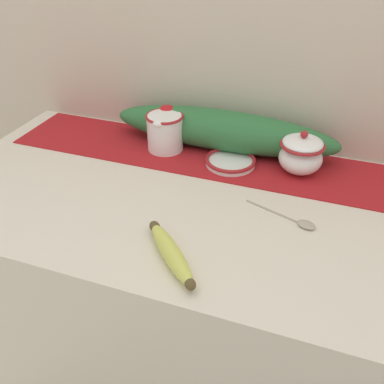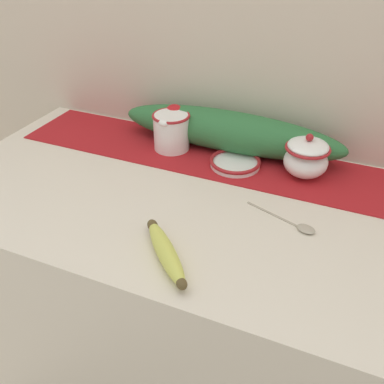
% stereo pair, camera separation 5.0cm
% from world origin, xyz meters
% --- Properties ---
extents(countertop, '(1.34, 0.68, 0.89)m').
position_xyz_m(countertop, '(0.00, 0.00, 0.45)').
color(countertop, beige).
rests_on(countertop, ground_plane).
extents(back_wall, '(2.14, 0.04, 2.40)m').
position_xyz_m(back_wall, '(0.00, 0.36, 1.20)').
color(back_wall, beige).
rests_on(back_wall, ground_plane).
extents(table_runner, '(1.23, 0.24, 0.00)m').
position_xyz_m(table_runner, '(0.00, 0.21, 0.89)').
color(table_runner, '#A8191E').
rests_on(table_runner, countertop).
extents(cream_pitcher, '(0.11, 0.13, 0.11)m').
position_xyz_m(cream_pitcher, '(-0.16, 0.21, 0.95)').
color(cream_pitcher, white).
rests_on(cream_pitcher, countertop).
extents(sugar_bowl, '(0.12, 0.12, 0.12)m').
position_xyz_m(sugar_bowl, '(0.23, 0.21, 0.95)').
color(sugar_bowl, white).
rests_on(sugar_bowl, countertop).
extents(small_dish, '(0.14, 0.14, 0.02)m').
position_xyz_m(small_dish, '(0.05, 0.19, 0.91)').
color(small_dish, white).
rests_on(small_dish, countertop).
extents(banana, '(0.17, 0.17, 0.04)m').
position_xyz_m(banana, '(0.04, -0.23, 0.91)').
color(banana, '#CCD156').
rests_on(banana, countertop).
extents(spoon, '(0.18, 0.08, 0.01)m').
position_xyz_m(spoon, '(0.28, -0.02, 0.90)').
color(spoon, '#A89E89').
rests_on(spoon, countertop).
extents(poinsettia_garland, '(0.67, 0.13, 0.12)m').
position_xyz_m(poinsettia_garland, '(-0.00, 0.27, 0.95)').
color(poinsettia_garland, '#2D6B38').
rests_on(poinsettia_garland, countertop).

